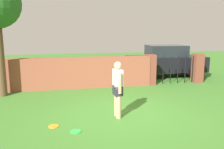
% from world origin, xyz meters
% --- Properties ---
extents(ground_plane, '(40.00, 40.00, 0.00)m').
position_xyz_m(ground_plane, '(0.00, 0.00, 0.00)').
color(ground_plane, '#3D7528').
extents(brick_wall, '(7.21, 0.50, 1.34)m').
position_xyz_m(brick_wall, '(-1.50, 3.66, 0.67)').
color(brick_wall, brown).
rests_on(brick_wall, ground).
extents(person, '(0.24, 0.54, 1.62)m').
position_xyz_m(person, '(-0.25, -0.16, 0.90)').
color(person, tan).
rests_on(person, ground).
extents(fence_gate, '(2.88, 0.44, 1.40)m').
position_xyz_m(fence_gate, '(3.43, 3.66, 0.70)').
color(fence_gate, brown).
rests_on(fence_gate, ground).
extents(car, '(4.31, 2.15, 1.72)m').
position_xyz_m(car, '(3.73, 5.33, 0.86)').
color(car, black).
rests_on(car, ground).
extents(frisbee_orange, '(0.27, 0.27, 0.02)m').
position_xyz_m(frisbee_orange, '(-2.05, -0.51, 0.01)').
color(frisbee_orange, orange).
rests_on(frisbee_orange, ground).
extents(frisbee_green, '(0.27, 0.27, 0.02)m').
position_xyz_m(frisbee_green, '(-1.51, -0.95, 0.01)').
color(frisbee_green, green).
rests_on(frisbee_green, ground).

